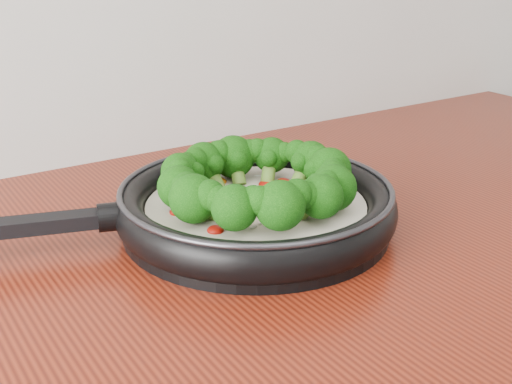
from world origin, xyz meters
TOP-DOWN VIEW (x-y plane):
  - skillet at (-0.08, 1.13)m, footprint 0.57×0.43m

SIDE VIEW (x-z plane):
  - skillet at x=-0.08m, z-range 0.89..0.99m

